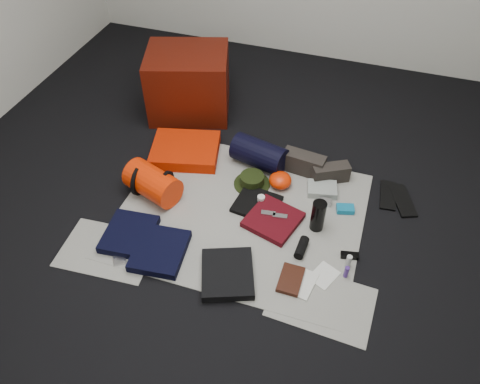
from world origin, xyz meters
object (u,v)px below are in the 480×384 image
(compact_camera, at_px, (325,202))
(water_bottle, at_px, (318,216))
(stuff_sack, at_px, (153,183))
(paperback_book, at_px, (291,279))
(red_cabinet, at_px, (189,83))
(navy_duffel, at_px, (259,154))
(sleeping_pad, at_px, (185,150))

(compact_camera, bearing_deg, water_bottle, -93.79)
(compact_camera, bearing_deg, stuff_sack, -166.75)
(paperback_book, bearing_deg, stuff_sack, 159.68)
(stuff_sack, xyz_separation_m, compact_camera, (1.15, 0.28, -0.09))
(red_cabinet, relative_size, navy_duffel, 1.61)
(compact_camera, bearing_deg, paperback_book, -96.57)
(sleeping_pad, xyz_separation_m, paperback_book, (1.03, -0.86, -0.03))
(red_cabinet, bearing_deg, compact_camera, -46.87)
(navy_duffel, height_order, paperback_book, navy_duffel)
(sleeping_pad, height_order, paperback_book, sleeping_pad)
(stuff_sack, height_order, water_bottle, water_bottle)
(red_cabinet, xyz_separation_m, sleeping_pad, (0.19, -0.56, -0.21))
(stuff_sack, height_order, compact_camera, stuff_sack)
(sleeping_pad, bearing_deg, paperback_book, -39.77)
(navy_duffel, distance_m, water_bottle, 0.71)
(stuff_sack, distance_m, navy_duffel, 0.80)
(red_cabinet, relative_size, sleeping_pad, 1.29)
(red_cabinet, relative_size, compact_camera, 7.42)
(stuff_sack, relative_size, water_bottle, 1.66)
(stuff_sack, bearing_deg, sleeping_pad, 84.66)
(stuff_sack, xyz_separation_m, navy_duffel, (0.60, 0.53, -0.01))
(red_cabinet, bearing_deg, paperback_book, -66.60)
(navy_duffel, relative_size, paperback_book, 1.95)
(navy_duffel, height_order, compact_camera, navy_duffel)
(stuff_sack, bearing_deg, compact_camera, 13.87)
(sleeping_pad, bearing_deg, water_bottle, -20.26)
(water_bottle, relative_size, compact_camera, 2.63)
(navy_duffel, bearing_deg, paperback_book, -49.58)
(paperback_book, bearing_deg, navy_duffel, 117.17)
(navy_duffel, xyz_separation_m, compact_camera, (0.55, -0.24, -0.09))
(red_cabinet, bearing_deg, stuff_sack, -99.18)
(navy_duffel, bearing_deg, red_cabinet, 160.27)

